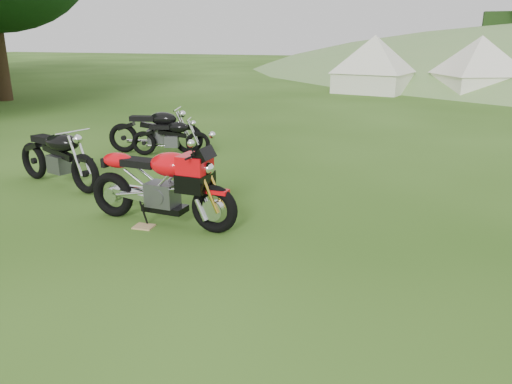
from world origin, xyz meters
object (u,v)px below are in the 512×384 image
(vintage_moto_c, at_px, (171,136))
(vintage_moto_d, at_px, (155,129))
(plywood_board, at_px, (144,227))
(vintage_moto_a, at_px, (57,155))
(tent_left, at_px, (374,64))
(sport_motorcycle, at_px, (160,179))
(tent_mid, at_px, (479,65))

(vintage_moto_c, distance_m, vintage_moto_d, 0.45)
(plywood_board, relative_size, vintage_moto_a, 0.13)
(vintage_moto_a, distance_m, vintage_moto_d, 2.84)
(vintage_moto_a, distance_m, tent_left, 17.56)
(sport_motorcycle, height_order, vintage_moto_a, sport_motorcycle)
(plywood_board, height_order, vintage_moto_d, vintage_moto_d)
(plywood_board, relative_size, tent_left, 0.09)
(sport_motorcycle, xyz_separation_m, vintage_moto_c, (-1.86, 3.79, -0.22))
(vintage_moto_a, xyz_separation_m, vintage_moto_d, (0.34, 2.82, -0.01))
(tent_left, height_order, tent_mid, tent_left)
(sport_motorcycle, relative_size, plywood_board, 8.15)
(vintage_moto_a, bearing_deg, sport_motorcycle, -4.92)
(vintage_moto_c, xyz_separation_m, tent_mid, (7.32, 14.66, 0.85))
(tent_mid, bearing_deg, vintage_moto_a, -139.50)
(sport_motorcycle, bearing_deg, vintage_moto_c, 119.93)
(sport_motorcycle, xyz_separation_m, tent_mid, (5.46, 18.45, 0.62))
(vintage_moto_c, distance_m, tent_left, 14.75)
(vintage_moto_d, relative_size, tent_left, 0.70)
(vintage_moto_d, bearing_deg, tent_mid, 48.23)
(vintage_moto_c, bearing_deg, vintage_moto_a, -121.95)
(sport_motorcycle, distance_m, plywood_board, 0.71)
(vintage_moto_d, bearing_deg, vintage_moto_a, -110.67)
(plywood_board, bearing_deg, vintage_moto_a, 152.27)
(vintage_moto_c, xyz_separation_m, tent_left, (2.84, 14.45, 0.85))
(vintage_moto_a, height_order, vintage_moto_c, vintage_moto_a)
(tent_left, bearing_deg, vintage_moto_a, -89.81)
(sport_motorcycle, relative_size, vintage_moto_a, 1.04)
(sport_motorcycle, xyz_separation_m, vintage_moto_a, (-2.62, 1.07, -0.10))
(vintage_moto_d, distance_m, tent_mid, 16.51)
(tent_left, distance_m, tent_mid, 4.48)
(sport_motorcycle, height_order, vintage_moto_d, sport_motorcycle)
(plywood_board, xyz_separation_m, vintage_moto_d, (-2.10, 4.10, 0.54))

